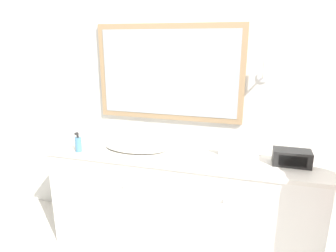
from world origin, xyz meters
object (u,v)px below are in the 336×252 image
at_px(picture_frame, 227,148).
at_px(sink_basin, 137,146).
at_px(soap_bottle, 78,144).
at_px(appliance_box, 292,158).

bearing_deg(picture_frame, sink_basin, -177.42).
relative_size(soap_bottle, picture_frame, 1.21).
distance_m(soap_bottle, picture_frame, 1.14).
bearing_deg(sink_basin, appliance_box, -0.64).
xyz_separation_m(soap_bottle, appliance_box, (1.57, 0.18, -0.01)).
bearing_deg(picture_frame, appliance_box, -5.70).
bearing_deg(soap_bottle, appliance_box, 6.72).
height_order(soap_bottle, appliance_box, soap_bottle).
xyz_separation_m(sink_basin, soap_bottle, (-0.40, -0.20, 0.04)).
bearing_deg(appliance_box, soap_bottle, -173.28).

